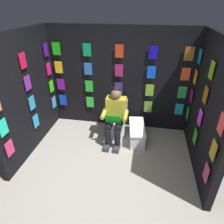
# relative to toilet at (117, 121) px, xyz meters

# --- Properties ---
(ground_plane) EXTENTS (30.00, 30.00, 0.00)m
(ground_plane) POSITION_rel_toilet_xyz_m (0.02, 1.66, -0.33)
(ground_plane) COLOR #9E998E
(display_wall_back) EXTENTS (3.16, 0.14, 2.24)m
(display_wall_back) POSITION_rel_toilet_xyz_m (0.02, -0.45, 0.79)
(display_wall_back) COLOR black
(display_wall_back) RESTS_ON ground
(display_wall_left) EXTENTS (0.14, 2.06, 2.24)m
(display_wall_left) POSITION_rel_toilet_xyz_m (-1.56, 0.63, 0.79)
(display_wall_left) COLOR black
(display_wall_left) RESTS_ON ground
(display_wall_right) EXTENTS (0.14, 2.06, 2.24)m
(display_wall_right) POSITION_rel_toilet_xyz_m (1.60, 0.63, 0.79)
(display_wall_right) COLOR black
(display_wall_right) RESTS_ON ground
(toilet) EXTENTS (0.41, 0.56, 0.77)m
(toilet) POSITION_rel_toilet_xyz_m (0.00, 0.00, 0.00)
(toilet) COLOR white
(toilet) RESTS_ON ground
(person_reading) EXTENTS (0.53, 0.69, 1.19)m
(person_reading) POSITION_rel_toilet_xyz_m (0.00, 0.23, 0.27)
(person_reading) COLOR gold
(person_reading) RESTS_ON ground
(comic_longbox_near) EXTENTS (0.41, 0.81, 0.33)m
(comic_longbox_near) POSITION_rel_toilet_xyz_m (-0.45, 0.13, -0.16)
(comic_longbox_near) COLOR silver
(comic_longbox_near) RESTS_ON ground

